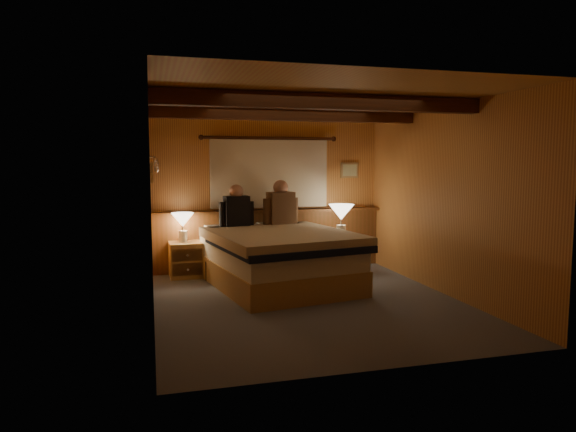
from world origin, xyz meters
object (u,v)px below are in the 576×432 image
object	(u,v)px
bed	(278,257)
nightstand_left	(186,260)
lamp_right	(341,214)
nightstand_right	(340,255)
person_right	(281,206)
lamp_left	(183,222)
person_left	(237,209)
duffel_bag	(221,268)

from	to	relation	value
bed	nightstand_left	size ratio (longest dim) A/B	4.79
lamp_right	nightstand_right	bearing A→B (deg)	164.27
nightstand_right	person_right	size ratio (longest dim) A/B	0.80
bed	person_right	bearing A→B (deg)	63.41
lamp_left	person_left	xyz separation A→B (m)	(0.76, -0.21, 0.18)
bed	person_left	world-z (taller)	person_left
bed	person_left	xyz separation A→B (m)	(-0.45, 0.71, 0.61)
nightstand_left	duffel_bag	bearing A→B (deg)	-25.39
lamp_right	person_left	xyz separation A→B (m)	(-1.59, 0.10, 0.11)
duffel_bag	nightstand_left	bearing A→B (deg)	157.51
bed	duffel_bag	bearing A→B (deg)	125.72
nightstand_right	lamp_left	distance (m)	2.42
nightstand_left	nightstand_right	xyz separation A→B (m)	(2.31, -0.26, 0.01)
nightstand_right	lamp_right	size ratio (longest dim) A/B	1.10
bed	person_right	size ratio (longest dim) A/B	3.56
lamp_right	duffel_bag	bearing A→B (deg)	178.16
nightstand_right	lamp_right	distance (m)	0.62
nightstand_right	lamp_right	world-z (taller)	lamp_right
lamp_left	person_left	size ratio (longest dim) A/B	0.67
bed	nightstand_right	size ratio (longest dim) A/B	4.43
lamp_left	duffel_bag	bearing A→B (deg)	-25.96
person_right	duffel_bag	xyz separation A→B (m)	(-0.93, -0.11, -0.88)
lamp_right	duffel_bag	size ratio (longest dim) A/B	1.09
nightstand_left	person_right	bearing A→B (deg)	-6.09
nightstand_left	person_right	distance (m)	1.61
bed	duffel_bag	world-z (taller)	bed
lamp_right	duffel_bag	world-z (taller)	lamp_right
person_right	duffel_bag	size ratio (longest dim) A/B	1.50
lamp_left	bed	bearing A→B (deg)	-37.50
nightstand_right	duffel_bag	size ratio (longest dim) A/B	1.20
nightstand_right	person_left	world-z (taller)	person_left
nightstand_left	lamp_left	world-z (taller)	lamp_left
person_left	person_right	xyz separation A→B (m)	(0.68, 0.07, 0.03)
nightstand_right	lamp_left	bearing A→B (deg)	162.59
lamp_left	lamp_right	size ratio (longest dim) A/B	0.85
lamp_left	person_right	bearing A→B (deg)	-5.53
lamp_left	person_right	size ratio (longest dim) A/B	0.62
person_left	person_right	bearing A→B (deg)	-0.68
bed	lamp_right	distance (m)	1.39
nightstand_left	lamp_right	world-z (taller)	lamp_right
person_left	nightstand_left	bearing A→B (deg)	160.14
lamp_left	person_right	xyz separation A→B (m)	(1.44, -0.14, 0.21)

